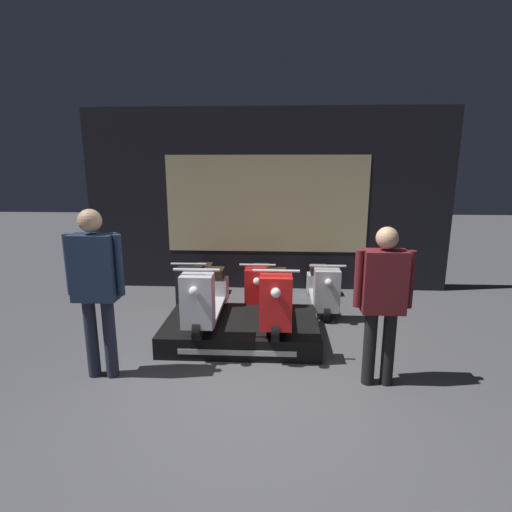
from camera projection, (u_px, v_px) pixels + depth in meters
The scene contains 10 objects.
ground_plane at pixel (255, 403), 3.84m from camera, with size 30.00×30.00×0.00m, color #4C4C51.
shop_wall_back at pixel (267, 201), 7.08m from camera, with size 6.47×0.09×3.20m.
display_platform at pixel (242, 329), 5.22m from camera, with size 1.97×1.28×0.27m.
scooter_display_left at pixel (206, 297), 5.09m from camera, with size 0.52×1.59×0.85m.
scooter_display_right at pixel (276, 298), 5.05m from camera, with size 0.52×1.59×0.85m.
scooter_backrow_0 at pixel (197, 286), 6.44m from camera, with size 0.52×1.59×0.85m.
scooter_backrow_1 at pixel (259, 287), 6.39m from camera, with size 0.52×1.59×0.85m.
scooter_backrow_2 at pixel (322, 288), 6.33m from camera, with size 0.52×1.59×0.85m.
person_left_browsing at pixel (95, 280), 4.10m from camera, with size 0.60×0.25×1.81m.
person_right_browsing at pixel (383, 295), 3.97m from camera, with size 0.58×0.24×1.66m.
Camera 1 is at (0.19, -3.42, 2.25)m, focal length 28.00 mm.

